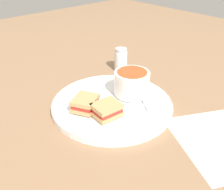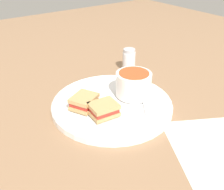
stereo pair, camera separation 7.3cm
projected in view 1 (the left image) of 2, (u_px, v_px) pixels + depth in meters
ground_plane at (112, 107)px, 0.76m from camera, size 2.40×2.40×0.00m
plate at (112, 104)px, 0.75m from camera, size 0.34×0.34×0.02m
soup_bowl at (132, 83)px, 0.77m from camera, size 0.10×0.10×0.07m
spoon at (142, 96)px, 0.76m from camera, size 0.10×0.07×0.01m
sandwich_half_near at (85, 103)px, 0.70m from camera, size 0.08×0.09×0.03m
sandwich_half_far at (107, 110)px, 0.68m from camera, size 0.07×0.08×0.03m
salt_shaker at (121, 60)px, 0.96m from camera, size 0.05×0.05×0.08m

